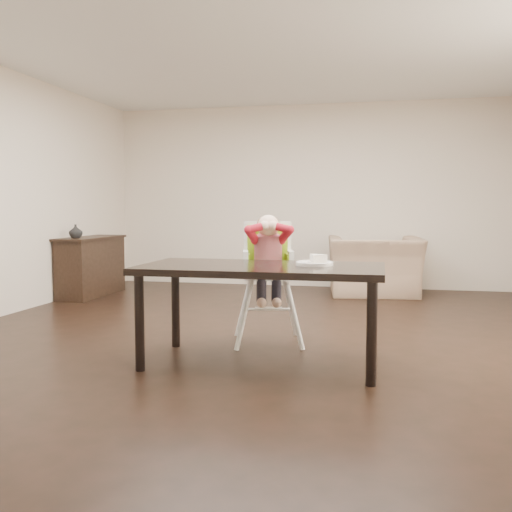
{
  "coord_description": "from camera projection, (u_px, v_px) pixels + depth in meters",
  "views": [
    {
      "loc": [
        1.01,
        -5.0,
        1.18
      ],
      "look_at": [
        -0.01,
        -0.33,
        0.77
      ],
      "focal_mm": 40.0,
      "sensor_mm": 36.0,
      "label": 1
    }
  ],
  "objects": [
    {
      "name": "ground",
      "position": [
        265.0,
        337.0,
        5.18
      ],
      "size": [
        7.0,
        7.0,
        0.0
      ],
      "primitive_type": "plane",
      "color": "black",
      "rests_on": "ground"
    },
    {
      "name": "room_walls",
      "position": [
        265.0,
        131.0,
        5.03
      ],
      "size": [
        6.02,
        7.02,
        2.71
      ],
      "color": "beige",
      "rests_on": "ground"
    },
    {
      "name": "dining_table",
      "position": [
        261.0,
        276.0,
        4.26
      ],
      "size": [
        1.8,
        0.9,
        0.75
      ],
      "color": "black",
      "rests_on": "ground"
    },
    {
      "name": "high_chair",
      "position": [
        268.0,
        253.0,
        4.96
      ],
      "size": [
        0.56,
        0.56,
        1.12
      ],
      "rotation": [
        0.0,
        0.0,
        0.24
      ],
      "color": "white",
      "rests_on": "ground"
    },
    {
      "name": "plate",
      "position": [
        315.0,
        262.0,
        4.25
      ],
      "size": [
        0.36,
        0.36,
        0.08
      ],
      "rotation": [
        0.0,
        0.0,
        0.34
      ],
      "color": "white",
      "rests_on": "dining_table"
    },
    {
      "name": "armchair",
      "position": [
        374.0,
        256.0,
        7.66
      ],
      "size": [
        1.29,
        0.92,
        1.05
      ],
      "primitive_type": "imported",
      "rotation": [
        0.0,
        0.0,
        3.26
      ],
      "color": "#9C7E63",
      "rests_on": "ground"
    },
    {
      "name": "sideboard",
      "position": [
        91.0,
        266.0,
        7.65
      ],
      "size": [
        0.44,
        1.26,
        0.79
      ],
      "color": "black",
      "rests_on": "ground"
    },
    {
      "name": "vase",
      "position": [
        76.0,
        232.0,
        7.24
      ],
      "size": [
        0.22,
        0.23,
        0.17
      ],
      "primitive_type": "imported",
      "rotation": [
        0.0,
        0.0,
        0.39
      ],
      "color": "#99999E",
      "rests_on": "sideboard"
    }
  ]
}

